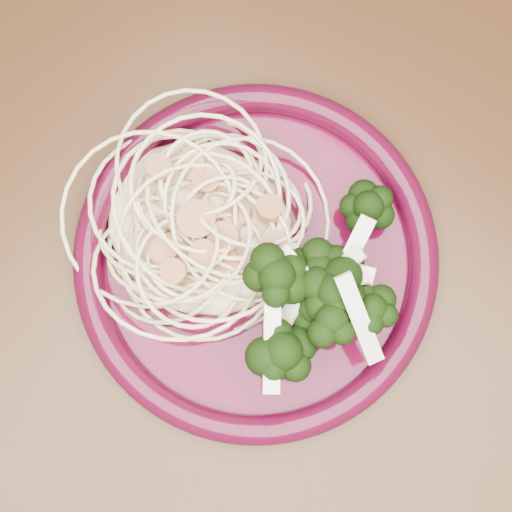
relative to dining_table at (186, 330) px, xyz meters
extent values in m
plane|color=#55381D|center=(0.00, 0.00, -0.65)|extent=(3.50, 3.50, 0.00)
cube|color=#472814|center=(0.00, 0.00, 0.08)|extent=(1.20, 0.80, 0.04)
cylinder|color=#46051D|center=(0.02, 0.07, 0.10)|extent=(0.29, 0.29, 0.01)
torus|color=#460920|center=(0.02, 0.07, 0.11)|extent=(0.30, 0.30, 0.02)
ellipsoid|color=#F9E4AE|center=(-0.03, 0.07, 0.12)|extent=(0.16, 0.14, 0.03)
ellipsoid|color=black|center=(0.08, 0.08, 0.13)|extent=(0.11, 0.17, 0.05)
camera|label=1|loc=(0.07, 0.01, 0.63)|focal=50.00mm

